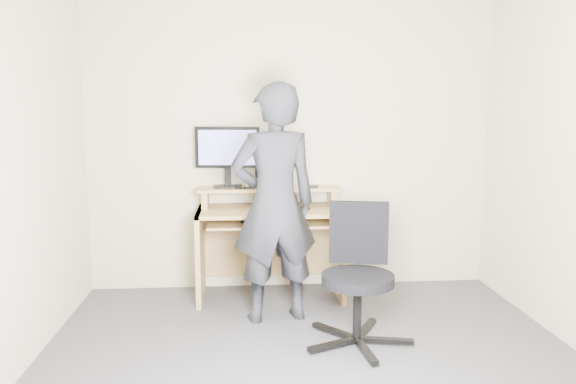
{
  "coord_description": "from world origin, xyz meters",
  "views": [
    {
      "loc": [
        -0.41,
        -3.12,
        1.58
      ],
      "look_at": [
        -0.08,
        1.05,
        0.95
      ],
      "focal_mm": 35.0,
      "sensor_mm": 36.0,
      "label": 1
    }
  ],
  "objects": [
    {
      "name": "smartphone",
      "position": [
        0.18,
        1.59,
        0.92
      ],
      "size": [
        0.09,
        0.14,
        0.01
      ],
      "primitive_type": "cube",
      "rotation": [
        0.0,
        0.0,
        -0.21
      ],
      "color": "black",
      "rests_on": "desk"
    },
    {
      "name": "charger",
      "position": [
        -0.46,
        1.52,
        0.93
      ],
      "size": [
        0.06,
        0.05,
        0.03
      ],
      "primitive_type": "cube",
      "rotation": [
        0.0,
        0.0,
        0.34
      ],
      "color": "black",
      "rests_on": "desk"
    },
    {
      "name": "keyboard",
      "position": [
        -0.2,
        1.36,
        0.67
      ],
      "size": [
        0.49,
        0.35,
        0.03
      ],
      "primitive_type": "cube",
      "rotation": [
        0.0,
        0.0,
        -0.41
      ],
      "color": "black",
      "rests_on": "desk"
    },
    {
      "name": "external_drive",
      "position": [
        -0.28,
        1.65,
        1.01
      ],
      "size": [
        0.07,
        0.13,
        0.2
      ],
      "primitive_type": "cube",
      "rotation": [
        0.0,
        0.0,
        -0.01
      ],
      "color": "black",
      "rests_on": "desk"
    },
    {
      "name": "ground",
      "position": [
        0.0,
        0.0,
        0.0
      ],
      "size": [
        3.5,
        3.5,
        0.0
      ],
      "primitive_type": "plane",
      "color": "#48484C",
      "rests_on": "ground"
    },
    {
      "name": "travel_mug",
      "position": [
        -0.13,
        1.58,
        1.01
      ],
      "size": [
        0.1,
        0.1,
        0.19
      ],
      "primitive_type": "cylinder",
      "rotation": [
        0.0,
        0.0,
        0.11
      ],
      "color": "#BABABF",
      "rests_on": "desk"
    },
    {
      "name": "desk",
      "position": [
        -0.2,
        1.53,
        0.55
      ],
      "size": [
        1.2,
        0.6,
        0.91
      ],
      "color": "tan",
      "rests_on": "ground"
    },
    {
      "name": "headphones",
      "position": [
        -0.32,
        1.67,
        0.92
      ],
      "size": [
        0.2,
        0.2,
        0.06
      ],
      "primitive_type": "torus",
      "rotation": [
        0.26,
        0.0,
        -0.32
      ],
      "color": "silver",
      "rests_on": "desk"
    },
    {
      "name": "monitor",
      "position": [
        -0.55,
        1.61,
        1.22
      ],
      "size": [
        0.54,
        0.15,
        0.51
      ],
      "rotation": [
        0.0,
        0.0,
        -0.1
      ],
      "color": "black",
      "rests_on": "desk"
    },
    {
      "name": "office_chair",
      "position": [
        0.35,
        0.49,
        0.5
      ],
      "size": [
        0.73,
        0.72,
        0.92
      ],
      "rotation": [
        0.0,
        0.0,
        -0.21
      ],
      "color": "black",
      "rests_on": "ground"
    },
    {
      "name": "person",
      "position": [
        -0.19,
        0.94,
        0.88
      ],
      "size": [
        0.72,
        0.55,
        1.76
      ],
      "primitive_type": "imported",
      "rotation": [
        0.0,
        0.0,
        3.35
      ],
      "color": "black",
      "rests_on": "ground"
    },
    {
      "name": "mouse",
      "position": [
        0.07,
        1.35,
        0.77
      ],
      "size": [
        0.11,
        0.08,
        0.04
      ],
      "primitive_type": "ellipsoid",
      "rotation": [
        0.0,
        0.0,
        0.18
      ],
      "color": "black",
      "rests_on": "desk"
    },
    {
      "name": "back_wall",
      "position": [
        0.0,
        1.75,
        1.25
      ],
      "size": [
        3.5,
        0.02,
        2.5
      ],
      "primitive_type": "cube",
      "color": "#BCAF95",
      "rests_on": "ground"
    }
  ]
}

